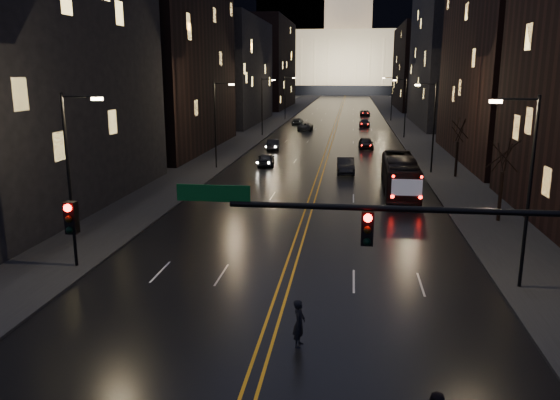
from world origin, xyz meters
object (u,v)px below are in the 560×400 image
(oncoming_car_b, at_px, (273,145))
(receding_car_a, at_px, (346,166))
(bus, at_px, (400,176))
(oncoming_car_a, at_px, (266,159))
(pedestrian_a, at_px, (299,323))
(traffic_signal, at_px, (453,248))

(oncoming_car_b, distance_m, receding_car_a, 18.33)
(bus, bearing_deg, oncoming_car_a, 138.20)
(receding_car_a, distance_m, pedestrian_a, 35.91)
(bus, xyz_separation_m, receding_car_a, (-4.58, 8.90, -0.76))
(bus, bearing_deg, traffic_signal, -91.27)
(traffic_signal, xyz_separation_m, pedestrian_a, (-4.64, 3.27, -4.19))
(bus, bearing_deg, oncoming_car_b, 120.96)
(traffic_signal, xyz_separation_m, receding_car_a, (-3.41, 39.16, -4.31))
(oncoming_car_a, distance_m, pedestrian_a, 39.83)
(receding_car_a, bearing_deg, oncoming_car_a, 156.42)
(traffic_signal, height_order, oncoming_car_b, traffic_signal)
(oncoming_car_b, bearing_deg, pedestrian_a, 92.43)
(oncoming_car_b, xyz_separation_m, pedestrian_a, (8.34, -51.51, 0.20))
(traffic_signal, distance_m, bus, 30.48)
(bus, distance_m, receding_car_a, 10.04)
(traffic_signal, xyz_separation_m, oncoming_car_a, (-11.98, 42.42, -4.37))
(oncoming_car_b, height_order, pedestrian_a, pedestrian_a)
(oncoming_car_a, xyz_separation_m, pedestrian_a, (7.34, -39.15, 0.18))
(oncoming_car_a, xyz_separation_m, oncoming_car_b, (-1.00, 12.36, -0.02))
(bus, height_order, pedestrian_a, bus)
(bus, relative_size, receding_car_a, 2.31)
(oncoming_car_b, relative_size, receding_car_a, 0.90)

